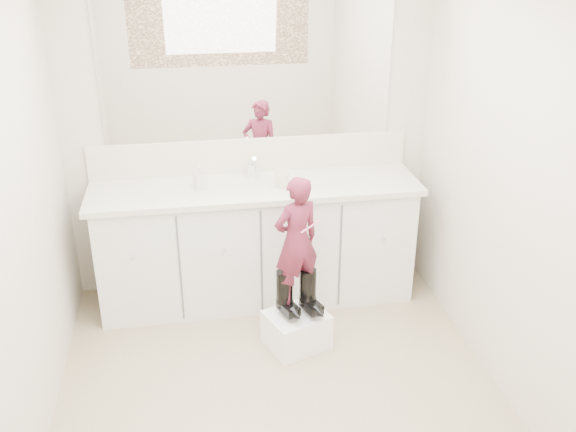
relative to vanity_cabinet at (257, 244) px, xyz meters
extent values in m
plane|color=#837356|center=(0.00, -1.23, -0.42)|extent=(3.00, 3.00, 0.00)
plane|color=beige|center=(0.00, 0.27, 0.77)|extent=(2.60, 0.00, 2.60)
plane|color=beige|center=(-1.30, -1.23, 0.78)|extent=(0.00, 3.00, 3.00)
plane|color=beige|center=(1.30, -1.23, 0.78)|extent=(0.00, 3.00, 3.00)
cube|color=silver|center=(0.00, 0.00, 0.00)|extent=(2.20, 0.55, 0.85)
cube|color=beige|center=(0.00, -0.01, 0.45)|extent=(2.28, 0.58, 0.04)
cube|color=beige|center=(0.00, 0.26, 0.59)|extent=(2.28, 0.03, 0.25)
cube|color=white|center=(0.00, 0.26, 1.22)|extent=(2.00, 0.02, 1.00)
cube|color=#472819|center=(0.00, -2.71, 1.22)|extent=(2.00, 0.01, 1.20)
cylinder|color=silver|center=(0.00, 0.15, 0.52)|extent=(0.08, 0.08, 0.10)
imported|color=beige|center=(0.17, -0.07, 0.52)|extent=(0.15, 0.15, 0.11)
imported|color=beige|center=(-0.38, -0.02, 0.55)|extent=(0.09, 0.09, 0.16)
cube|color=white|center=(0.18, -0.65, -0.31)|extent=(0.46, 0.42, 0.24)
imported|color=#962E48|center=(0.18, -0.63, 0.33)|extent=(0.36, 0.30, 0.84)
cylinder|color=pink|center=(0.25, -0.71, 0.46)|extent=(0.13, 0.06, 0.06)
camera|label=1|loc=(-0.45, -4.09, 2.12)|focal=40.00mm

